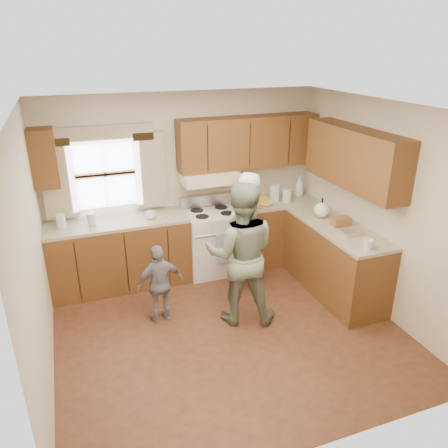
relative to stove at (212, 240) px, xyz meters
name	(u,v)px	position (x,y,z in m)	size (l,w,h in m)	color
room	(228,230)	(-0.30, -1.44, 0.78)	(3.80, 3.80, 3.80)	#472616
kitchen_fixtures	(243,222)	(0.32, -0.36, 0.37)	(3.80, 2.25, 2.15)	#44270E
stove	(212,240)	(0.00, 0.00, 0.00)	(0.76, 0.67, 1.07)	silver
woman_left	(245,232)	(0.26, -0.59, 0.33)	(0.58, 0.38, 1.60)	silver
woman_right	(241,254)	(-0.08, -1.26, 0.39)	(0.83, 0.65, 1.71)	#273D2B
child	(160,284)	(-0.97, -0.97, 0.02)	(0.57, 0.24, 0.97)	gray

